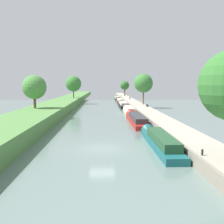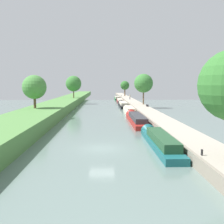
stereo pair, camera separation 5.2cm
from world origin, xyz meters
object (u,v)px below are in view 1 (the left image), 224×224
narrowboat_cream (129,110)px  narrowboat_maroon (120,101)px  narrowboat_red (136,119)px  narrowboat_green (117,98)px  person_walking (130,97)px  mooring_bollard_near (202,152)px  narrowboat_teal (159,140)px  park_bench (147,105)px  mooring_bollard_far (121,96)px  narrowboat_black (123,104)px

narrowboat_cream → narrowboat_maroon: size_ratio=0.85×
narrowboat_red → narrowboat_green: size_ratio=1.22×
narrowboat_red → person_walking: bearing=85.7°
narrowboat_red → narrowboat_cream: (0.28, 15.22, -0.03)m
narrowboat_red → mooring_bollard_near: size_ratio=36.99×
narrowboat_teal → narrowboat_red: bearing=91.1°
person_walking → park_bench: size_ratio=1.11×
narrowboat_teal → mooring_bollard_far: size_ratio=31.38×
mooring_bollard_near → person_walking: bearing=88.7°
narrowboat_cream → person_walking: (3.33, 33.10, 1.34)m
narrowboat_maroon → narrowboat_green: (-0.17, 15.54, 0.02)m
mooring_bollard_near → narrowboat_black: bearing=92.1°
narrowboat_maroon → mooring_bollard_far: (1.82, 21.11, 0.72)m
narrowboat_red → mooring_bollard_near: mooring_bollard_near is taller
narrowboat_green → person_walking: size_ratio=8.21×
person_walking → mooring_bollard_near: person_walking is taller
narrowboat_teal → mooring_bollard_far: (1.67, 86.26, 0.65)m
mooring_bollard_near → narrowboat_teal: bearing=102.6°
narrowboat_black → narrowboat_cream: bearing=-89.0°
narrowboat_teal → park_bench: 36.34m
person_walking → narrowboat_red: bearing=-94.3°
narrowboat_black → mooring_bollard_near: (1.99, -55.64, 0.67)m
narrowboat_black → mooring_bollard_near: mooring_bollard_near is taller
narrowboat_green → mooring_bollard_far: size_ratio=30.29×
narrowboat_black → park_bench: 13.09m
narrowboat_cream → narrowboat_red: bearing=-91.1°
narrowboat_cream → mooring_bollard_far: 54.08m
person_walking → mooring_bollard_near: size_ratio=3.69×
mooring_bollard_far → park_bench: 50.29m
narrowboat_red → mooring_bollard_near: 24.57m
narrowboat_black → mooring_bollard_near: 55.68m
mooring_bollard_far → park_bench: (2.89, -50.21, 0.12)m
person_walking → mooring_bollard_near: 72.81m
mooring_bollard_far → park_bench: size_ratio=0.30×
narrowboat_maroon → mooring_bollard_near: mooring_bollard_near is taller
narrowboat_black → mooring_bollard_far: bearing=87.0°
narrowboat_green → park_bench: bearing=-83.8°
narrowboat_cream → mooring_bollard_far: bearing=88.2°
narrowboat_cream → narrowboat_black: bearing=91.0°
mooring_bollard_far → narrowboat_green: bearing=-109.7°
narrowboat_teal → mooring_bollard_far: mooring_bollard_far is taller
narrowboat_teal → narrowboat_cream: bearing=90.1°
narrowboat_black → narrowboat_green: 32.52m
narrowboat_teal → mooring_bollard_near: 7.69m
narrowboat_red → narrowboat_green: bearing=90.0°
narrowboat_black → park_bench: (4.89, -12.11, 0.79)m
narrowboat_red → narrowboat_black: narrowboat_red is taller
narrowboat_maroon → narrowboat_green: narrowboat_green is taller
narrowboat_teal → narrowboat_maroon: bearing=90.1°
narrowboat_maroon → narrowboat_red: bearing=-90.2°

